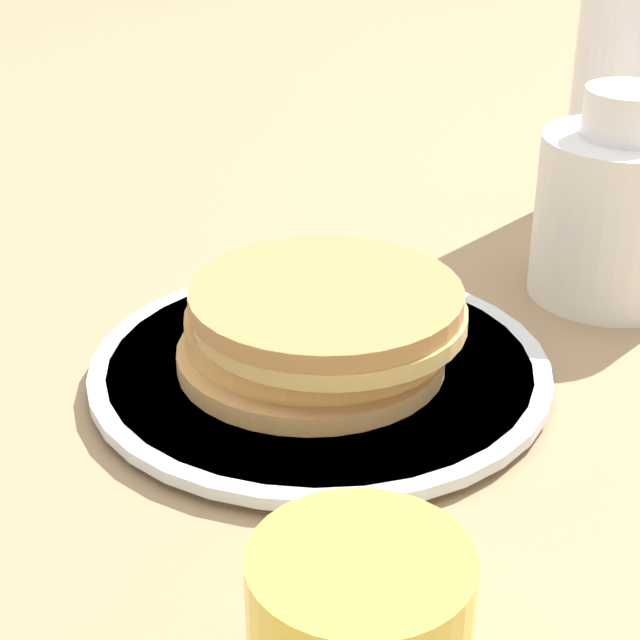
{
  "coord_description": "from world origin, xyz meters",
  "views": [
    {
      "loc": [
        -0.24,
        0.5,
        0.33
      ],
      "look_at": [
        -0.02,
        -0.01,
        0.04
      ],
      "focal_mm": 60.0,
      "sensor_mm": 36.0,
      "label": 1
    }
  ],
  "objects_px": {
    "plate": "(320,369)",
    "cream_jug": "(616,210)",
    "pancake_stack": "(321,324)",
    "water_bottle_near": "(621,66)"
  },
  "relations": [
    {
      "from": "plate",
      "to": "pancake_stack",
      "type": "xyz_separation_m",
      "value": [
        -0.0,
        -0.0,
        0.03
      ]
    },
    {
      "from": "pancake_stack",
      "to": "plate",
      "type": "bearing_deg",
      "value": 85.91
    },
    {
      "from": "plate",
      "to": "pancake_stack",
      "type": "height_order",
      "value": "pancake_stack"
    },
    {
      "from": "plate",
      "to": "pancake_stack",
      "type": "distance_m",
      "value": 0.03
    },
    {
      "from": "plate",
      "to": "cream_jug",
      "type": "height_order",
      "value": "cream_jug"
    },
    {
      "from": "plate",
      "to": "cream_jug",
      "type": "xyz_separation_m",
      "value": [
        -0.13,
        -0.19,
        0.06
      ]
    },
    {
      "from": "water_bottle_near",
      "to": "cream_jug",
      "type": "bearing_deg",
      "value": 101.1
    },
    {
      "from": "pancake_stack",
      "to": "water_bottle_near",
      "type": "distance_m",
      "value": 0.38
    },
    {
      "from": "plate",
      "to": "cream_jug",
      "type": "distance_m",
      "value": 0.24
    },
    {
      "from": "cream_jug",
      "to": "water_bottle_near",
      "type": "xyz_separation_m",
      "value": [
        0.03,
        -0.17,
        0.06
      ]
    }
  ]
}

